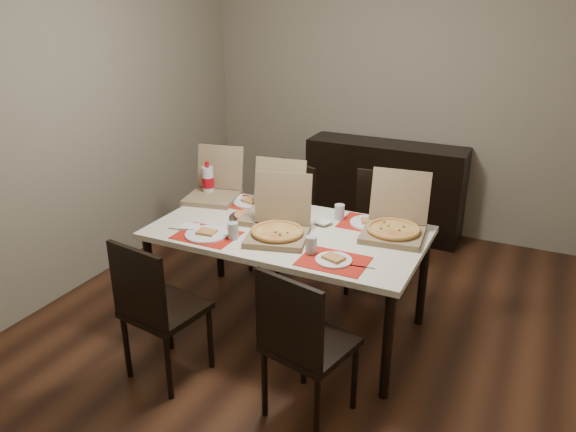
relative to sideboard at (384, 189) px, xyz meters
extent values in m
cube|color=#462515|center=(0.00, -1.78, -0.46)|extent=(3.80, 4.00, 0.02)
cube|color=gray|center=(0.00, 0.23, 0.85)|extent=(3.80, 0.02, 2.60)
cube|color=gray|center=(-1.91, -1.78, 0.85)|extent=(0.02, 4.00, 2.60)
cube|color=black|center=(0.00, 0.00, 0.00)|extent=(1.50, 0.40, 0.90)
cube|color=beige|center=(-0.11, -1.94, 0.28)|extent=(1.80, 1.00, 0.04)
cylinder|color=black|center=(-0.95, -2.38, -0.10)|extent=(0.06, 0.06, 0.71)
cylinder|color=black|center=(0.73, -2.38, -0.10)|extent=(0.06, 0.06, 0.71)
cylinder|color=black|center=(-0.95, -1.50, -0.10)|extent=(0.06, 0.06, 0.71)
cylinder|color=black|center=(0.73, -1.50, -0.10)|extent=(0.06, 0.06, 0.71)
cube|color=black|center=(-0.55, -2.73, 0.00)|extent=(0.48, 0.48, 0.04)
cube|color=black|center=(-0.58, -2.92, 0.25)|extent=(0.42, 0.09, 0.46)
cylinder|color=black|center=(-0.75, -2.88, -0.24)|extent=(0.04, 0.04, 0.43)
cylinder|color=black|center=(-0.40, -2.94, -0.24)|extent=(0.04, 0.04, 0.43)
cylinder|color=black|center=(-0.70, -2.53, -0.24)|extent=(0.04, 0.04, 0.43)
cylinder|color=black|center=(-0.34, -2.58, -0.24)|extent=(0.04, 0.04, 0.43)
cube|color=black|center=(0.39, -2.68, 0.00)|extent=(0.50, 0.50, 0.04)
cube|color=black|center=(0.34, -2.87, 0.25)|extent=(0.42, 0.12, 0.46)
cylinder|color=black|center=(0.17, -2.82, -0.24)|extent=(0.04, 0.04, 0.43)
cylinder|color=black|center=(0.52, -2.90, -0.24)|extent=(0.04, 0.04, 0.43)
cylinder|color=black|center=(0.25, -2.47, -0.24)|extent=(0.04, 0.04, 0.43)
cylinder|color=black|center=(0.60, -2.55, -0.24)|extent=(0.04, 0.04, 0.43)
cube|color=black|center=(-0.53, -1.22, 0.00)|extent=(0.55, 0.55, 0.04)
cube|color=black|center=(-0.45, -1.04, 0.25)|extent=(0.40, 0.20, 0.46)
cylinder|color=black|center=(-0.29, -1.12, -0.24)|extent=(0.04, 0.04, 0.43)
cylinder|color=black|center=(-0.62, -0.98, -0.24)|extent=(0.04, 0.04, 0.43)
cylinder|color=black|center=(-0.44, -1.45, -0.24)|extent=(0.04, 0.04, 0.43)
cylinder|color=black|center=(-0.77, -1.31, -0.24)|extent=(0.04, 0.04, 0.43)
cube|color=black|center=(0.27, -1.14, 0.00)|extent=(0.46, 0.46, 0.04)
cube|color=black|center=(0.25, -0.95, 0.25)|extent=(0.42, 0.08, 0.46)
cylinder|color=black|center=(0.43, -0.94, -0.24)|extent=(0.04, 0.04, 0.43)
cylinder|color=black|center=(0.07, -0.98, -0.24)|extent=(0.04, 0.04, 0.43)
cylinder|color=black|center=(0.47, -1.30, -0.24)|extent=(0.04, 0.04, 0.43)
cylinder|color=black|center=(0.12, -1.34, -0.24)|extent=(0.04, 0.04, 0.43)
cube|color=red|center=(-0.55, -2.25, 0.30)|extent=(0.40, 0.30, 0.00)
cylinder|color=white|center=(-0.55, -2.25, 0.31)|extent=(0.28, 0.28, 0.01)
cube|color=#D5C76A|center=(-0.55, -2.25, 0.33)|extent=(0.13, 0.10, 0.02)
cylinder|color=#ACAFB8|center=(-0.36, -2.22, 0.36)|extent=(0.07, 0.07, 0.11)
cube|color=#B2B2B7|center=(-0.74, -2.25, 0.30)|extent=(0.20, 0.04, 0.00)
cube|color=white|center=(-0.71, -2.21, 0.31)|extent=(0.13, 0.13, 0.02)
cube|color=red|center=(0.34, -2.25, 0.30)|extent=(0.40, 0.30, 0.00)
cylinder|color=white|center=(0.34, -2.25, 0.31)|extent=(0.22, 0.22, 0.01)
cube|color=#D5C76A|center=(0.34, -2.25, 0.33)|extent=(0.14, 0.12, 0.02)
cylinder|color=#ACAFB8|center=(0.18, -2.20, 0.36)|extent=(0.07, 0.07, 0.11)
cube|color=#B2B2B7|center=(0.49, -2.25, 0.30)|extent=(0.20, 0.04, 0.00)
cube|color=red|center=(-0.58, -1.62, 0.30)|extent=(0.40, 0.30, 0.00)
cylinder|color=white|center=(-0.58, -1.62, 0.31)|extent=(0.25, 0.25, 0.01)
cube|color=#D5C76A|center=(-0.58, -1.62, 0.33)|extent=(0.14, 0.12, 0.02)
cylinder|color=#ACAFB8|center=(-0.39, -1.67, 0.36)|extent=(0.07, 0.07, 0.11)
cube|color=#B2B2B7|center=(-0.74, -1.61, 0.30)|extent=(0.20, 0.04, 0.00)
cube|color=white|center=(-0.74, -1.58, 0.31)|extent=(0.13, 0.13, 0.02)
cube|color=red|center=(0.36, -1.61, 0.30)|extent=(0.40, 0.30, 0.00)
cylinder|color=white|center=(0.36, -1.61, 0.31)|extent=(0.28, 0.28, 0.01)
cube|color=#D5C76A|center=(0.36, -1.61, 0.33)|extent=(0.15, 0.13, 0.02)
cylinder|color=#ACAFB8|center=(0.14, -1.62, 0.36)|extent=(0.07, 0.07, 0.11)
cube|color=#B2B2B7|center=(0.50, -1.63, 0.30)|extent=(0.20, 0.04, 0.00)
cube|color=white|center=(-0.13, -2.00, 0.31)|extent=(0.15, 0.14, 0.02)
cube|color=olive|center=(-0.10, -2.10, 0.32)|extent=(0.46, 0.46, 0.04)
cube|color=olive|center=(-0.15, -1.92, 0.51)|extent=(0.39, 0.18, 0.34)
cylinder|color=#D5C76A|center=(-0.10, -2.10, 0.35)|extent=(0.40, 0.40, 0.02)
cube|color=olive|center=(0.56, -1.75, 0.32)|extent=(0.43, 0.43, 0.04)
cube|color=olive|center=(0.54, -1.55, 0.52)|extent=(0.39, 0.12, 0.35)
cylinder|color=#D5C76A|center=(0.56, -1.75, 0.35)|extent=(0.36, 0.36, 0.02)
cube|color=olive|center=(-0.88, -1.67, 0.32)|extent=(0.44, 0.44, 0.04)
cube|color=olive|center=(-0.91, -1.48, 0.51)|extent=(0.38, 0.15, 0.33)
cube|color=olive|center=(-0.29, -1.82, 0.32)|extent=(0.43, 0.43, 0.04)
cube|color=olive|center=(-0.32, -1.63, 0.51)|extent=(0.39, 0.13, 0.34)
cylinder|color=black|center=(-0.45, -1.87, 0.31)|extent=(0.27, 0.27, 0.01)
cylinder|color=tan|center=(-0.45, -1.87, 0.32)|extent=(0.19, 0.19, 0.02)
imported|color=white|center=(0.07, -1.75, 0.31)|extent=(0.15, 0.15, 0.03)
cylinder|color=silver|center=(-0.96, -1.60, 0.42)|extent=(0.09, 0.09, 0.23)
cylinder|color=#B00814|center=(-0.96, -1.60, 0.41)|extent=(0.09, 0.09, 0.08)
cylinder|color=#B00814|center=(-0.96, -1.60, 0.55)|extent=(0.03, 0.03, 0.04)
camera|label=1|loc=(1.39, -5.05, 1.79)|focal=35.00mm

